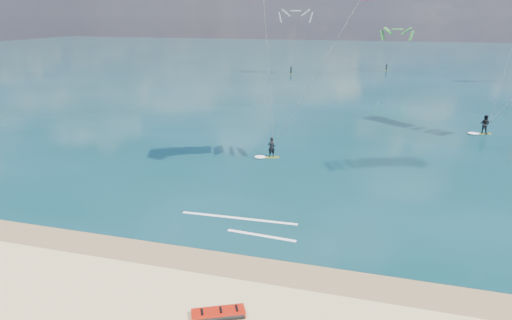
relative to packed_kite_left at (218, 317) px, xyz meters
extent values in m
plane|color=tan|center=(-3.05, 41.04, 0.00)|extent=(320.00, 320.00, 0.00)
cube|color=brown|center=(-3.05, 4.04, 0.00)|extent=(320.00, 2.40, 0.01)
cube|color=#082E30|center=(-3.05, 105.04, 0.02)|extent=(320.00, 200.00, 0.04)
cube|color=#BFCE18|center=(-3.20, 21.56, 0.07)|extent=(1.39, 0.86, 0.06)
imported|color=black|center=(-3.20, 21.56, 0.97)|extent=(0.77, 0.73, 1.76)
cylinder|color=black|center=(-2.91, 21.27, 1.22)|extent=(0.52, 0.23, 0.04)
cube|color=gold|center=(15.82, 35.42, 0.07)|extent=(1.59, 0.90, 0.07)
imported|color=black|center=(15.82, 35.42, 1.06)|extent=(1.17, 1.10, 1.92)
cylinder|color=black|center=(16.15, 35.09, 1.39)|extent=(0.60, 0.23, 0.04)
cube|color=white|center=(-2.09, 9.14, 0.04)|extent=(7.21, 0.50, 0.01)
cube|color=white|center=(-0.19, 7.34, 0.04)|extent=(4.02, 0.53, 0.01)
camera|label=1|loc=(5.83, -14.75, 11.82)|focal=32.00mm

